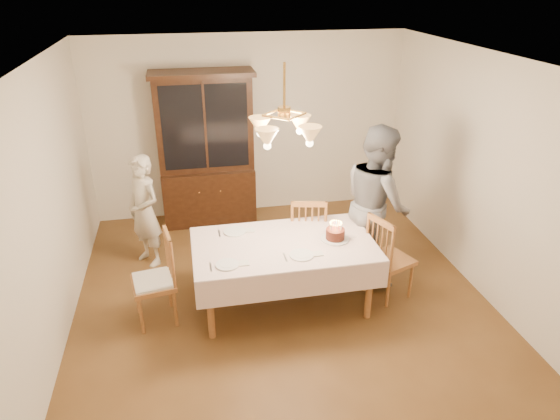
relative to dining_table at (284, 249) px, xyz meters
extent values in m
plane|color=#573718|center=(0.00, 0.00, -0.68)|extent=(5.00, 5.00, 0.00)
plane|color=white|center=(0.00, 0.00, 1.92)|extent=(5.00, 5.00, 0.00)
plane|color=beige|center=(0.00, 2.50, 0.62)|extent=(4.50, 0.00, 4.50)
plane|color=beige|center=(0.00, -2.50, 0.62)|extent=(4.50, 0.00, 4.50)
plane|color=beige|center=(-2.25, 0.00, 0.62)|extent=(0.00, 5.00, 5.00)
plane|color=beige|center=(2.25, 0.00, 0.62)|extent=(0.00, 5.00, 5.00)
cube|color=brown|center=(0.00, 0.00, 0.05)|extent=(1.80, 1.00, 0.04)
cube|color=white|center=(0.00, 0.00, 0.07)|extent=(1.90, 1.10, 0.01)
cylinder|color=brown|center=(-0.82, -0.42, -0.33)|extent=(0.07, 0.07, 0.71)
cylinder|color=brown|center=(0.82, -0.42, -0.33)|extent=(0.07, 0.07, 0.71)
cylinder|color=brown|center=(-0.82, 0.42, -0.33)|extent=(0.07, 0.07, 0.71)
cylinder|color=brown|center=(0.82, 0.42, -0.33)|extent=(0.07, 0.07, 0.71)
cube|color=black|center=(-0.64, 2.23, -0.28)|extent=(1.30, 0.50, 0.80)
cube|color=black|center=(-0.64, 2.28, 0.77)|extent=(1.30, 0.40, 1.30)
cube|color=black|center=(-0.64, 2.08, 0.77)|extent=(1.14, 0.01, 1.14)
cube|color=black|center=(-0.64, 2.23, 1.45)|extent=(1.38, 0.54, 0.06)
cube|color=brown|center=(0.43, 0.63, -0.23)|extent=(0.52, 0.51, 0.05)
cube|color=brown|center=(0.38, 0.45, 0.29)|extent=(0.40, 0.12, 0.06)
cylinder|color=brown|center=(0.64, 0.76, -0.47)|extent=(0.04, 0.04, 0.43)
cylinder|color=brown|center=(0.29, 0.84, -0.47)|extent=(0.04, 0.04, 0.43)
cylinder|color=brown|center=(0.56, 0.43, -0.47)|extent=(0.04, 0.04, 0.43)
cylinder|color=brown|center=(0.21, 0.51, -0.47)|extent=(0.04, 0.04, 0.43)
cube|color=brown|center=(-1.36, -0.02, -0.23)|extent=(0.49, 0.50, 0.05)
cube|color=brown|center=(-1.18, 0.01, 0.29)|extent=(0.10, 0.40, 0.06)
cylinder|color=brown|center=(-1.56, 0.13, -0.47)|extent=(0.04, 0.04, 0.43)
cylinder|color=brown|center=(-1.50, -0.22, -0.47)|extent=(0.04, 0.04, 0.43)
cylinder|color=brown|center=(-1.23, 0.19, -0.47)|extent=(0.04, 0.04, 0.43)
cylinder|color=brown|center=(-1.17, -0.17, -0.47)|extent=(0.04, 0.04, 0.43)
cube|color=beige|center=(-1.36, -0.02, -0.20)|extent=(0.44, 0.46, 0.03)
cube|color=brown|center=(1.19, -0.06, -0.23)|extent=(0.55, 0.56, 0.05)
cube|color=brown|center=(1.01, -0.13, 0.29)|extent=(0.18, 0.39, 0.06)
cylinder|color=brown|center=(1.41, -0.17, -0.47)|extent=(0.04, 0.04, 0.43)
cylinder|color=brown|center=(1.28, 0.17, -0.47)|extent=(0.04, 0.04, 0.43)
cylinder|color=brown|center=(1.09, -0.29, -0.47)|extent=(0.04, 0.04, 0.43)
cylinder|color=brown|center=(0.97, 0.05, -0.47)|extent=(0.04, 0.04, 0.43)
imported|color=beige|center=(-1.48, 1.20, 0.02)|extent=(0.58, 0.61, 1.41)
imported|color=slate|center=(1.18, 0.42, 0.24)|extent=(0.70, 0.90, 1.85)
cylinder|color=white|center=(0.55, -0.03, 0.08)|extent=(0.30, 0.30, 0.01)
cylinder|color=#3C160D|center=(0.55, -0.03, 0.14)|extent=(0.20, 0.20, 0.11)
cylinder|color=#598CD8|center=(0.61, -0.03, 0.23)|extent=(0.01, 0.01, 0.07)
sphere|color=#FFB23F|center=(0.61, -0.03, 0.27)|extent=(0.01, 0.01, 0.01)
cylinder|color=pink|center=(0.60, 0.00, 0.23)|extent=(0.01, 0.01, 0.07)
sphere|color=#FFB23F|center=(0.60, 0.00, 0.27)|extent=(0.01, 0.01, 0.01)
cylinder|color=#EACC66|center=(0.59, 0.01, 0.23)|extent=(0.01, 0.01, 0.07)
sphere|color=#FFB23F|center=(0.59, 0.01, 0.27)|extent=(0.01, 0.01, 0.01)
cylinder|color=#598CD8|center=(0.57, 0.03, 0.23)|extent=(0.01, 0.01, 0.07)
sphere|color=#FFB23F|center=(0.57, 0.03, 0.27)|extent=(0.01, 0.01, 0.01)
cylinder|color=pink|center=(0.55, 0.03, 0.23)|extent=(0.01, 0.01, 0.07)
sphere|color=#FFB23F|center=(0.55, 0.03, 0.27)|extent=(0.01, 0.01, 0.01)
cylinder|color=#EACC66|center=(0.53, 0.03, 0.23)|extent=(0.01, 0.01, 0.07)
sphere|color=#FFB23F|center=(0.53, 0.03, 0.27)|extent=(0.01, 0.01, 0.01)
cylinder|color=#598CD8|center=(0.51, 0.01, 0.23)|extent=(0.01, 0.01, 0.07)
sphere|color=#FFB23F|center=(0.51, 0.01, 0.27)|extent=(0.01, 0.01, 0.01)
cylinder|color=pink|center=(0.49, 0.00, 0.23)|extent=(0.01, 0.01, 0.07)
sphere|color=#FFB23F|center=(0.49, 0.00, 0.27)|extent=(0.01, 0.01, 0.01)
cylinder|color=#EACC66|center=(0.49, -0.03, 0.23)|extent=(0.01, 0.01, 0.07)
sphere|color=#FFB23F|center=(0.49, -0.03, 0.27)|extent=(0.01, 0.01, 0.01)
cylinder|color=#598CD8|center=(0.49, -0.05, 0.23)|extent=(0.01, 0.01, 0.07)
sphere|color=#FFB23F|center=(0.49, -0.05, 0.27)|extent=(0.01, 0.01, 0.01)
cylinder|color=pink|center=(0.51, -0.07, 0.23)|extent=(0.01, 0.01, 0.07)
sphere|color=#FFB23F|center=(0.51, -0.07, 0.27)|extent=(0.01, 0.01, 0.01)
cylinder|color=#EACC66|center=(0.53, -0.08, 0.23)|extent=(0.01, 0.01, 0.07)
sphere|color=#FFB23F|center=(0.53, -0.08, 0.27)|extent=(0.01, 0.01, 0.01)
cylinder|color=#598CD8|center=(0.55, -0.09, 0.23)|extent=(0.01, 0.01, 0.07)
sphere|color=#FFB23F|center=(0.55, -0.09, 0.27)|extent=(0.01, 0.01, 0.01)
cylinder|color=pink|center=(0.57, -0.08, 0.23)|extent=(0.01, 0.01, 0.07)
sphere|color=#FFB23F|center=(0.57, -0.08, 0.27)|extent=(0.01, 0.01, 0.01)
cylinder|color=#EACC66|center=(0.59, -0.07, 0.23)|extent=(0.01, 0.01, 0.07)
sphere|color=#FFB23F|center=(0.59, -0.07, 0.27)|extent=(0.01, 0.01, 0.01)
cylinder|color=#598CD8|center=(0.60, -0.05, 0.23)|extent=(0.01, 0.01, 0.07)
sphere|color=#FFB23F|center=(0.60, -0.05, 0.27)|extent=(0.01, 0.01, 0.01)
cylinder|color=white|center=(-0.62, -0.32, 0.08)|extent=(0.23, 0.23, 0.02)
cube|color=silver|center=(-0.78, -0.32, 0.08)|extent=(0.01, 0.16, 0.01)
cube|color=beige|center=(-0.46, -0.32, 0.08)|extent=(0.10, 0.10, 0.01)
cylinder|color=white|center=(0.12, -0.29, 0.08)|extent=(0.25, 0.25, 0.02)
cube|color=silver|center=(-0.04, -0.29, 0.08)|extent=(0.01, 0.16, 0.01)
cube|color=beige|center=(0.29, -0.29, 0.08)|extent=(0.10, 0.10, 0.01)
cylinder|color=white|center=(-0.47, 0.34, 0.08)|extent=(0.24, 0.24, 0.02)
cube|color=silver|center=(-0.64, 0.34, 0.08)|extent=(0.01, 0.16, 0.01)
cube|color=beige|center=(-0.31, 0.34, 0.08)|extent=(0.10, 0.10, 0.01)
cylinder|color=#BF8C3F|center=(0.00, 0.00, 1.72)|extent=(0.02, 0.02, 0.40)
cylinder|color=#BF8C3F|center=(0.00, 0.00, 1.47)|extent=(0.12, 0.12, 0.10)
cone|color=#D8994C|center=(0.20, 0.20, 1.29)|extent=(0.22, 0.22, 0.18)
sphere|color=#FFD899|center=(0.20, 0.20, 1.22)|extent=(0.07, 0.07, 0.07)
cone|color=#D8994C|center=(-0.20, 0.20, 1.29)|extent=(0.22, 0.22, 0.18)
sphere|color=#FFD899|center=(-0.20, 0.20, 1.22)|extent=(0.07, 0.07, 0.07)
cone|color=#D8994C|center=(-0.20, -0.20, 1.29)|extent=(0.22, 0.22, 0.18)
sphere|color=#FFD899|center=(-0.20, -0.20, 1.22)|extent=(0.07, 0.07, 0.07)
cone|color=#D8994C|center=(0.20, -0.20, 1.29)|extent=(0.22, 0.22, 0.18)
sphere|color=#FFD899|center=(0.20, -0.20, 1.22)|extent=(0.07, 0.07, 0.07)
camera|label=1|loc=(-0.93, -4.46, 2.64)|focal=32.00mm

